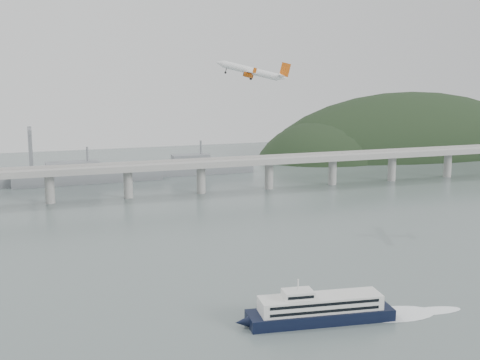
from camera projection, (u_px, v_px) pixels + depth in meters
name	position (u px, v px, depth m)	size (l,w,h in m)	color
ground	(285.00, 295.00, 249.23)	(900.00, 900.00, 0.00)	slate
bridge	(171.00, 170.00, 432.20)	(800.00, 22.00, 23.90)	#999996
headland	(420.00, 170.00, 650.74)	(365.00, 155.00, 156.00)	black
ferry	(320.00, 309.00, 224.02)	(84.95, 20.95, 16.03)	black
airliner	(252.00, 71.00, 332.81)	(37.43, 35.09, 12.20)	white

